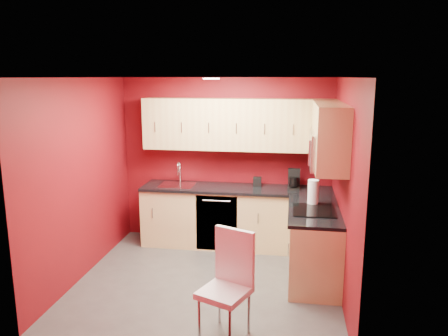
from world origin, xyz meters
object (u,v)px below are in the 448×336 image
(microwave, at_px, (326,150))
(sink, at_px, (177,183))
(napkin_holder, at_px, (257,182))
(dining_chair, at_px, (224,287))
(coffee_maker, at_px, (294,179))
(paper_towel, at_px, (313,192))

(microwave, distance_m, sink, 2.43)
(napkin_holder, relative_size, dining_chair, 0.12)
(coffee_maker, xyz_separation_m, napkin_holder, (-0.54, 0.10, -0.08))
(coffee_maker, relative_size, dining_chair, 0.27)
(coffee_maker, relative_size, napkin_holder, 2.18)
(sink, bearing_deg, napkin_holder, 5.80)
(microwave, height_order, sink, microwave)
(coffee_maker, bearing_deg, paper_towel, -70.63)
(sink, xyz_separation_m, napkin_holder, (1.20, 0.12, 0.03))
(dining_chair, bearing_deg, microwave, 76.68)
(paper_towel, distance_m, dining_chair, 1.94)
(sink, bearing_deg, dining_chair, -65.28)
(coffee_maker, bearing_deg, dining_chair, -103.64)
(sink, height_order, napkin_holder, sink)
(microwave, height_order, coffee_maker, microwave)
(dining_chair, bearing_deg, paper_towel, 84.69)
(dining_chair, bearing_deg, sink, 137.70)
(napkin_holder, distance_m, dining_chair, 2.53)
(paper_towel, bearing_deg, coffee_maker, 107.98)
(napkin_holder, bearing_deg, coffee_maker, -10.39)
(microwave, xyz_separation_m, coffee_maker, (-0.36, 1.03, -0.61))
(microwave, relative_size, sink, 1.46)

